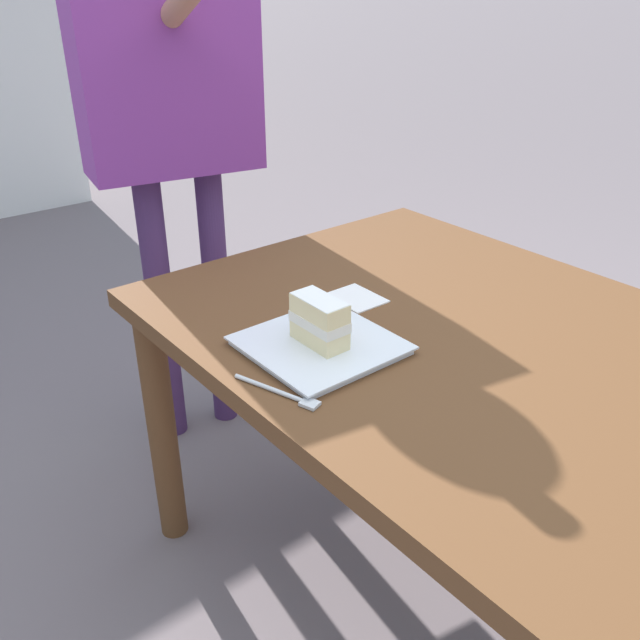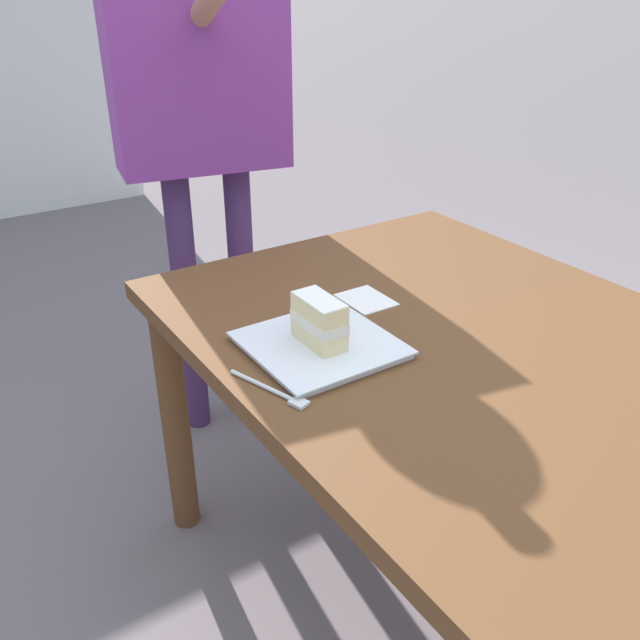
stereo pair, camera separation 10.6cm
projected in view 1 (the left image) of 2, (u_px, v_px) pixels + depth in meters
name	position (u px, v px, depth m)	size (l,w,h in m)	color
ground_plane	(430.00, 581.00, 1.66)	(160.00, 160.00, 0.00)	slate
patio_table	(452.00, 372.00, 1.38)	(1.22, 0.93, 0.70)	brown
dessert_plate	(320.00, 345.00, 1.26)	(0.26, 0.26, 0.02)	white
cake_slice	(320.00, 321.00, 1.23)	(0.11, 0.06, 0.09)	beige
dessert_fork	(281.00, 393.00, 1.13)	(0.17, 0.07, 0.01)	silver
paper_napkin	(356.00, 298.00, 1.46)	(0.12, 0.09, 0.00)	white
diner_person	(166.00, 65.00, 1.73)	(0.62, 0.49, 1.68)	#452855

